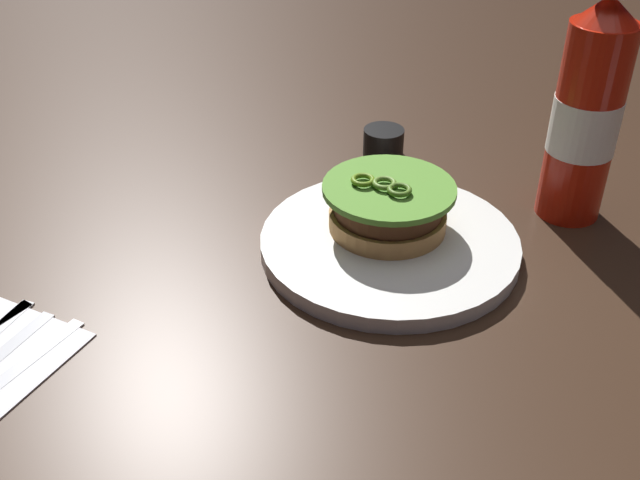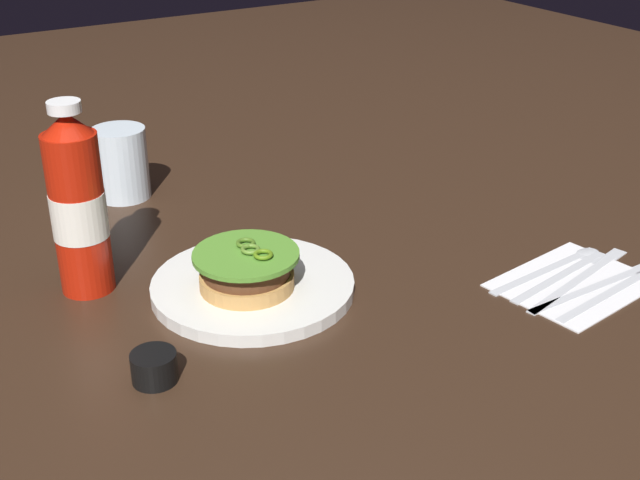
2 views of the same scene
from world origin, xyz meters
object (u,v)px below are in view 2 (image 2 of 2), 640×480
at_px(burger_sandwich, 247,270).
at_px(table_knife, 604,281).
at_px(fork_utensil, 568,269).
at_px(spoon_utensil, 561,261).
at_px(napkin, 574,283).
at_px(steak_knife, 616,287).
at_px(condiment_cup, 154,367).
at_px(butter_knife, 585,273).
at_px(dinner_plate, 253,286).
at_px(ketchup_bottle, 78,206).
at_px(water_glass, 121,163).

height_order(burger_sandwich, table_knife, burger_sandwich).
xyz_separation_m(fork_utensil, spoon_utensil, (0.01, 0.02, 0.00)).
xyz_separation_m(napkin, spoon_utensil, (0.02, 0.05, 0.00)).
xyz_separation_m(steak_knife, fork_utensil, (-0.02, 0.06, 0.00)).
height_order(condiment_cup, butter_knife, condiment_cup).
bearing_deg(dinner_plate, table_knife, -29.04).
bearing_deg(table_knife, dinner_plate, 150.96).
bearing_deg(burger_sandwich, dinner_plate, 40.72).
bearing_deg(napkin, burger_sandwich, 153.61).
bearing_deg(condiment_cup, ketchup_bottle, 89.69).
bearing_deg(table_knife, spoon_utensil, 95.63).
distance_m(steak_knife, spoon_utensil, 0.08).
xyz_separation_m(burger_sandwich, table_knife, (0.39, -0.20, -0.03)).
bearing_deg(burger_sandwich, butter_knife, -23.94).
bearing_deg(steak_knife, condiment_cup, 167.78).
xyz_separation_m(napkin, butter_knife, (0.03, 0.01, 0.00)).
relative_size(butter_knife, spoon_utensil, 1.10).
height_order(ketchup_bottle, napkin, ketchup_bottle).
xyz_separation_m(burger_sandwich, butter_knife, (0.39, -0.17, -0.03)).
xyz_separation_m(burger_sandwich, fork_utensil, (0.37, -0.15, -0.03)).
distance_m(burger_sandwich, napkin, 0.40).
bearing_deg(table_knife, burger_sandwich, 153.01).
bearing_deg(butter_knife, condiment_cup, 172.29).
bearing_deg(burger_sandwich, ketchup_bottle, 141.14).
relative_size(dinner_plate, steak_knife, 1.21).
bearing_deg(dinner_plate, napkin, -28.62).
bearing_deg(napkin, water_glass, 124.53).
xyz_separation_m(water_glass, napkin, (0.38, -0.55, -0.05)).
relative_size(ketchup_bottle, steak_knife, 1.16).
height_order(napkin, steak_knife, steak_knife).
distance_m(table_knife, spoon_utensil, 0.07).
height_order(dinner_plate, fork_utensil, dinner_plate).
relative_size(water_glass, butter_knife, 0.49).
bearing_deg(napkin, table_knife, -33.56).
distance_m(burger_sandwich, water_glass, 0.37).
bearing_deg(water_glass, condiment_cup, -105.92).
bearing_deg(condiment_cup, spoon_utensil, -3.71).
distance_m(dinner_plate, water_glass, 0.37).
distance_m(ketchup_bottle, napkin, 0.60).
height_order(burger_sandwich, fork_utensil, burger_sandwich).
distance_m(condiment_cup, spoon_utensil, 0.54).
xyz_separation_m(ketchup_bottle, table_knife, (0.54, -0.32, -0.10)).
bearing_deg(burger_sandwich, napkin, -26.39).
bearing_deg(napkin, dinner_plate, 151.38).
bearing_deg(water_glass, ketchup_bottle, -118.11).
bearing_deg(fork_utensil, steak_knife, -75.48).
height_order(dinner_plate, ketchup_bottle, ketchup_bottle).
xyz_separation_m(burger_sandwich, water_glass, (-0.02, 0.37, 0.01)).
bearing_deg(condiment_cup, burger_sandwich, 32.29).
height_order(dinner_plate, table_knife, dinner_plate).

